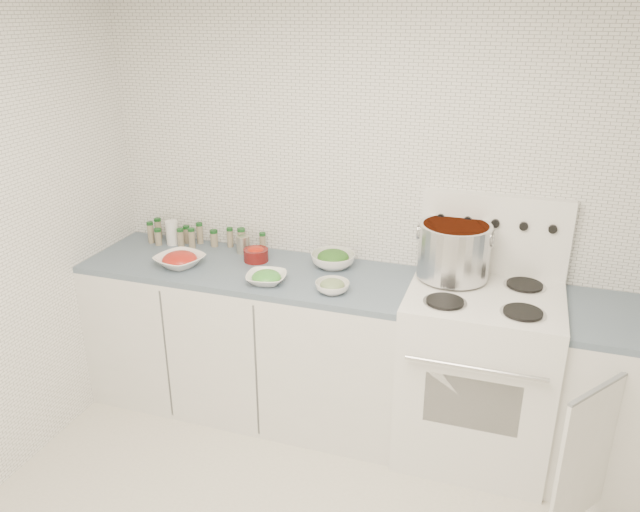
{
  "coord_description": "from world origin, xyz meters",
  "views": [
    {
      "loc": [
        0.57,
        -1.73,
        2.27
      ],
      "look_at": [
        -0.37,
        1.14,
        1.04
      ],
      "focal_mm": 35.0,
      "sensor_mm": 36.0,
      "label": 1
    }
  ],
  "objects_px": {
    "stove": "(478,369)",
    "bowl_tomato": "(180,260)",
    "bowl_snowpea": "(266,278)",
    "stock_pot": "(454,249)"
  },
  "relations": [
    {
      "from": "stock_pot",
      "to": "bowl_tomato",
      "type": "xyz_separation_m",
      "value": [
        -1.48,
        -0.24,
        -0.16
      ]
    },
    {
      "from": "bowl_tomato",
      "to": "bowl_snowpea",
      "type": "relative_size",
      "value": 1.31
    },
    {
      "from": "stove",
      "to": "bowl_tomato",
      "type": "xyz_separation_m",
      "value": [
        -1.67,
        -0.1,
        0.44
      ]
    },
    {
      "from": "stove",
      "to": "bowl_snowpea",
      "type": "height_order",
      "value": "stove"
    },
    {
      "from": "stove",
      "to": "bowl_tomato",
      "type": "bearing_deg",
      "value": -176.61
    },
    {
      "from": "stove",
      "to": "bowl_snowpea",
      "type": "xyz_separation_m",
      "value": [
        -1.12,
        -0.16,
        0.43
      ]
    },
    {
      "from": "stove",
      "to": "stock_pot",
      "type": "distance_m",
      "value": 0.65
    },
    {
      "from": "stove",
      "to": "bowl_snowpea",
      "type": "bearing_deg",
      "value": -171.95
    },
    {
      "from": "stock_pot",
      "to": "bowl_snowpea",
      "type": "height_order",
      "value": "stock_pot"
    },
    {
      "from": "stove",
      "to": "bowl_tomato",
      "type": "relative_size",
      "value": 4.26
    }
  ]
}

